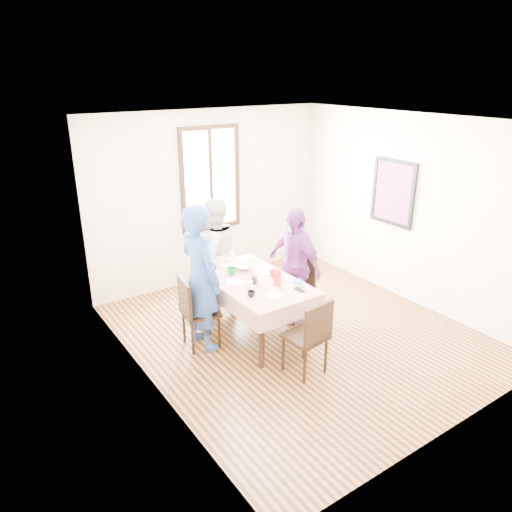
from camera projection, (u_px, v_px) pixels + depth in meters
The scene contains 31 objects.
ground at pixel (297, 332), 6.33m from camera, with size 4.50×4.50×0.00m, color black.
back_wall at pixel (210, 198), 7.58m from camera, with size 4.00×4.00×0.00m, color beige.
right_wall at pixel (409, 210), 6.89m from camera, with size 4.50×4.50×0.00m, color beige.
window_frame at pixel (210, 179), 7.46m from camera, with size 1.02×0.06×1.62m, color black.
window_pane at pixel (210, 179), 7.46m from camera, with size 0.90×0.02×1.50m, color white.
art_poster at pixel (393, 193), 7.04m from camera, with size 0.04×0.76×0.96m, color red.
dining_table at pixel (254, 307), 6.18m from camera, with size 0.83×1.49×0.75m, color black.
tablecloth at pixel (254, 280), 6.05m from camera, with size 0.95×1.61×0.01m, color #570001.
chair_left at pixel (200, 312), 5.90m from camera, with size 0.42×0.42×0.91m, color black.
chair_right at pixel (294, 288), 6.56m from camera, with size 0.42×0.42×0.91m, color black.
chair_far at pixel (214, 276), 6.95m from camera, with size 0.42×0.42×0.91m, color black.
chair_near at pixel (305, 336), 5.36m from camera, with size 0.42×0.42×0.91m, color black.
person_left at pixel (200, 278), 5.74m from camera, with size 0.66×0.43×1.81m, color navy.
person_far at pixel (214, 254), 6.81m from camera, with size 0.78×0.61×1.60m, color beige.
person_right at pixel (294, 265), 6.42m from camera, with size 0.93×0.39×1.59m, color #6F3178.
mug_black at pixel (251, 294), 5.58m from camera, with size 0.09×0.09×0.07m, color black.
mug_flag at pixel (273, 274), 6.12m from camera, with size 0.10×0.10×0.09m, color red.
mug_green at pixel (232, 271), 6.20m from camera, with size 0.12×0.12×0.09m, color #0C7226.
serving_bowl at pixel (244, 267), 6.38m from camera, with size 0.25×0.25×0.06m, color white.
juice_carton at pixel (277, 277), 5.85m from camera, with size 0.07×0.07×0.21m, color red.
butter_tub at pixel (298, 284), 5.87m from camera, with size 0.11×0.11×0.06m, color white.
jam_jar at pixel (254, 280), 5.92m from camera, with size 0.06×0.06×0.09m, color black.
drinking_glass at pixel (250, 285), 5.77m from camera, with size 0.07×0.07×0.10m, color silver.
smartphone at pixel (299, 290), 5.76m from camera, with size 0.07×0.15×0.01m, color black.
flower_vase at pixel (251, 272), 6.09m from camera, with size 0.08×0.08×0.16m, color silver.
plate_left at pixel (233, 282), 5.96m from camera, with size 0.20×0.20×0.01m, color white.
plate_right at pixel (270, 273), 6.25m from camera, with size 0.20×0.20×0.01m, color white.
plate_far at pixel (229, 266), 6.46m from camera, with size 0.20×0.20×0.01m, color white.
plate_near at pixel (274, 296), 5.59m from camera, with size 0.20×0.20×0.01m, color white.
butter_lid at pixel (298, 281), 5.86m from camera, with size 0.12×0.12×0.01m, color blue.
flower_bunch at pixel (251, 262), 6.05m from camera, with size 0.09×0.09×0.10m, color yellow, non-canonical shape.
Camera 1 is at (-3.57, -4.28, 3.22)m, focal length 33.80 mm.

